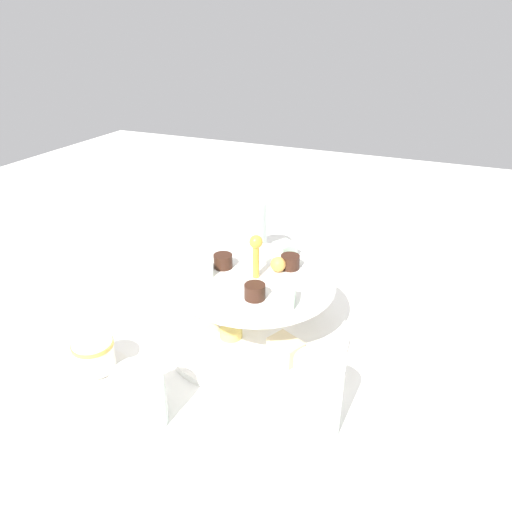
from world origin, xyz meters
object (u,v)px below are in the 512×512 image
tiered_serving_stand (256,308)px  butter_knife_right (115,294)px  water_glass_mid_back (317,396)px  butter_knife_left (416,310)px  water_glass_tall_right (250,234)px  teacup_with_saucer (95,357)px  water_glass_short_left (140,398)px

tiered_serving_stand → butter_knife_right: size_ratio=1.76×
water_glass_mid_back → butter_knife_left: bearing=165.2°
tiered_serving_stand → water_glass_tall_right: 0.24m
tiered_serving_stand → butter_knife_right: tiered_serving_stand is taller
water_glass_mid_back → tiered_serving_stand: bearing=-136.6°
teacup_with_saucer → water_glass_mid_back: 0.32m
water_glass_tall_right → water_glass_short_left: (0.44, 0.05, -0.03)m
teacup_with_saucer → butter_knife_left: bearing=130.2°
tiered_serving_stand → butter_knife_left: tiered_serving_stand is taller
tiered_serving_stand → teacup_with_saucer: tiered_serving_stand is taller
butter_knife_left → teacup_with_saucer: bearing=91.6°
teacup_with_saucer → butter_knife_right: bearing=-148.3°
water_glass_tall_right → butter_knife_left: bearing=82.5°
tiered_serving_stand → water_glass_tall_right: (-0.21, -0.10, 0.02)m
water_glass_short_left → teacup_with_saucer: water_glass_short_left is taller
water_glass_short_left → water_glass_mid_back: water_glass_mid_back is taller
water_glass_short_left → butter_knife_left: water_glass_short_left is taller
water_glass_tall_right → butter_knife_left: 0.35m
butter_knife_left → butter_knife_right: 0.54m
water_glass_tall_right → tiered_serving_stand: bearing=26.2°
water_glass_tall_right → water_glass_mid_back: bearing=34.3°
water_glass_tall_right → teacup_with_saucer: water_glass_tall_right is taller
butter_knife_right → teacup_with_saucer: bearing=25.8°
water_glass_mid_back → water_glass_tall_right: bearing=-145.7°
tiered_serving_stand → water_glass_mid_back: tiered_serving_stand is taller
tiered_serving_stand → water_glass_short_left: (0.23, -0.06, -0.01)m
butter_knife_right → water_glass_mid_back: water_glass_mid_back is taller
butter_knife_left → water_glass_mid_back: water_glass_mid_back is taller
butter_knife_right → water_glass_mid_back: size_ratio=1.60×
water_glass_short_left → butter_knife_right: size_ratio=0.46×
water_glass_mid_back → water_glass_short_left: bearing=-69.8°
water_glass_tall_right → water_glass_mid_back: 0.45m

